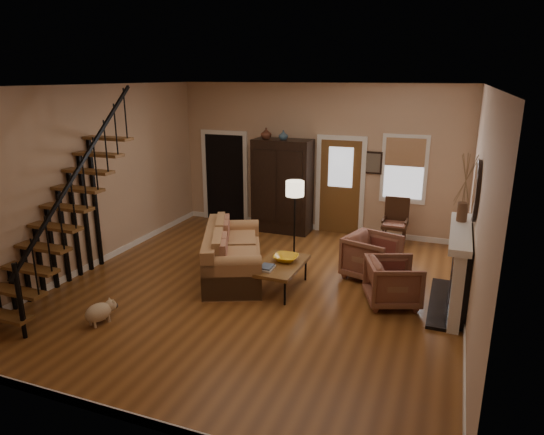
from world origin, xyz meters
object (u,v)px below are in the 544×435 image
(armchair_left, at_px, (393,282))
(side_chair, at_px, (395,223))
(sofa, at_px, (233,253))
(armchair_right, at_px, (372,257))
(armoire, at_px, (282,186))
(floor_lamp, at_px, (294,220))
(coffee_table, at_px, (280,276))

(armchair_left, relative_size, side_chair, 0.78)
(side_chair, bearing_deg, armchair_left, -83.18)
(sofa, xyz_separation_m, armchair_left, (2.82, -0.17, -0.05))
(armchair_left, relative_size, armchair_right, 0.93)
(armoire, xyz_separation_m, floor_lamp, (0.79, -1.50, -0.29))
(armchair_left, height_order, side_chair, side_chair)
(coffee_table, bearing_deg, armchair_left, 3.69)
(armoire, height_order, floor_lamp, armoire)
(armoire, bearing_deg, floor_lamp, -62.24)
(armchair_left, xyz_separation_m, side_chair, (-0.32, 2.71, 0.15))
(coffee_table, relative_size, armchair_right, 1.40)
(armoire, bearing_deg, sofa, -88.81)
(coffee_table, distance_m, armchair_left, 1.83)
(armchair_left, relative_size, floor_lamp, 0.52)
(armchair_left, height_order, floor_lamp, floor_lamp)
(coffee_table, xyz_separation_m, armchair_left, (1.82, 0.12, 0.13))
(armchair_left, bearing_deg, armchair_right, 7.11)
(armchair_left, bearing_deg, sofa, 65.82)
(sofa, height_order, armchair_left, sofa)
(coffee_table, bearing_deg, sofa, 163.90)
(sofa, bearing_deg, coffee_table, -39.93)
(armchair_right, height_order, floor_lamp, floor_lamp)
(sofa, height_order, floor_lamp, floor_lamp)
(armchair_left, distance_m, armchair_right, 1.04)
(armchair_left, bearing_deg, coffee_table, 72.94)
(sofa, xyz_separation_m, floor_lamp, (0.73, 1.24, 0.35))
(sofa, bearing_deg, armchair_right, -6.02)
(sofa, xyz_separation_m, armchair_right, (2.33, 0.75, -0.02))
(sofa, height_order, coffee_table, sofa)
(armoire, xyz_separation_m, armchair_right, (2.39, -1.99, -0.66))
(coffee_table, height_order, floor_lamp, floor_lamp)
(sofa, xyz_separation_m, side_chair, (2.49, 2.54, 0.10))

